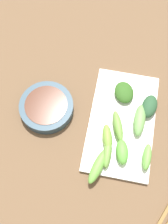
% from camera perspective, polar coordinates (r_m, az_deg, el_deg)
% --- Properties ---
extents(tabletop, '(2.10, 2.10, 0.02)m').
position_cam_1_polar(tabletop, '(0.78, 0.90, -0.84)').
color(tabletop, brown).
rests_on(tabletop, ground).
extents(sauce_bowl, '(0.15, 0.15, 0.03)m').
position_cam_1_polar(sauce_bowl, '(0.77, -7.67, 1.01)').
color(sauce_bowl, '#2E4657').
rests_on(sauce_bowl, tabletop).
extents(serving_plate, '(0.17, 0.30, 0.01)m').
position_cam_1_polar(serving_plate, '(0.76, 7.72, -2.10)').
color(serving_plate, white).
rests_on(serving_plate, tabletop).
extents(broccoli_stalk_0, '(0.02, 0.07, 0.03)m').
position_cam_1_polar(broccoli_stalk_0, '(0.72, 12.76, -8.99)').
color(broccoli_stalk_0, '#6FBA4D').
rests_on(broccoli_stalk_0, serving_plate).
extents(broccoli_stalk_1, '(0.03, 0.08, 0.03)m').
position_cam_1_polar(broccoli_stalk_1, '(0.71, 4.81, -8.25)').
color(broccoli_stalk_1, '#6D9F44').
rests_on(broccoli_stalk_1, serving_plate).
extents(broccoli_stalk_2, '(0.03, 0.09, 0.03)m').
position_cam_1_polar(broccoli_stalk_2, '(0.75, 11.35, -1.38)').
color(broccoli_stalk_2, '#6DA256').
rests_on(broccoli_stalk_2, serving_plate).
extents(broccoli_stalk_3, '(0.05, 0.09, 0.03)m').
position_cam_1_polar(broccoli_stalk_3, '(0.73, 6.94, -2.93)').
color(broccoli_stalk_3, '#6D9F43').
rests_on(broccoli_stalk_3, serving_plate).
extents(broccoli_leafy_4, '(0.05, 0.07, 0.03)m').
position_cam_1_polar(broccoli_leafy_4, '(0.77, 13.26, 1.14)').
color(broccoli_leafy_4, '#295131').
rests_on(broccoli_leafy_4, serving_plate).
extents(broccoli_stalk_5, '(0.04, 0.07, 0.03)m').
position_cam_1_polar(broccoli_stalk_5, '(0.71, 7.82, -8.10)').
color(broccoli_stalk_5, '#5DB03F').
rests_on(broccoli_stalk_5, serving_plate).
extents(broccoli_stalk_6, '(0.04, 0.08, 0.03)m').
position_cam_1_polar(broccoli_stalk_6, '(0.72, 4.79, -5.26)').
color(broccoli_stalk_6, '#79AF40').
rests_on(broccoli_stalk_6, serving_plate).
extents(broccoli_stalk_7, '(0.05, 0.10, 0.03)m').
position_cam_1_polar(broccoli_stalk_7, '(0.70, 2.87, -11.05)').
color(broccoli_stalk_7, '#66A942').
rests_on(broccoli_stalk_7, serving_plate).
extents(broccoli_leafy_8, '(0.07, 0.08, 0.03)m').
position_cam_1_polar(broccoli_leafy_8, '(0.78, 8.21, 4.01)').
color(broccoli_leafy_8, '#2F5D1E').
rests_on(broccoli_leafy_8, serving_plate).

